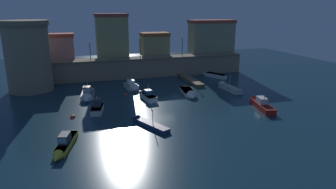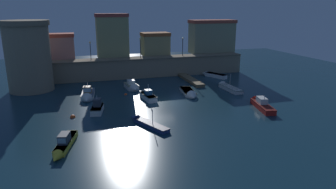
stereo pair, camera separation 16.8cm
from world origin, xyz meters
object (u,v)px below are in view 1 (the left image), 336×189
at_px(moored_boat_6, 147,95).
at_px(quay_lamp_1, 140,45).
at_px(moored_boat_2, 260,103).
at_px(moored_boat_7, 64,145).
at_px(quay_lamp_0, 90,48).
at_px(moored_boat_9, 190,94).
at_px(mooring_buoy_1, 73,117).
at_px(fortress_tower, 28,56).
at_px(moored_boat_5, 87,95).
at_px(moored_boat_1, 227,87).
at_px(moored_boat_8, 98,107).
at_px(mooring_buoy_0, 126,95).
at_px(moored_boat_4, 212,75).
at_px(moored_boat_3, 146,122).
at_px(quay_lamp_2, 182,44).
at_px(moored_boat_0, 132,87).

bearing_deg(moored_boat_6, quay_lamp_1, -15.70).
xyz_separation_m(moored_boat_2, moored_boat_7, (-26.58, -6.24, -0.02)).
bearing_deg(quay_lamp_0, moored_boat_9, -48.16).
distance_m(moored_boat_2, mooring_buoy_1, 25.92).
relative_size(fortress_tower, moored_boat_5, 1.78).
height_order(moored_boat_1, moored_boat_8, moored_boat_1).
height_order(quay_lamp_0, moored_boat_9, quay_lamp_0).
distance_m(moored_boat_2, moored_boat_9, 11.40).
relative_size(quay_lamp_0, mooring_buoy_0, 7.02).
bearing_deg(moored_boat_4, moored_boat_2, 147.35).
relative_size(fortress_tower, moored_boat_3, 1.73).
relative_size(quay_lamp_2, mooring_buoy_1, 5.60).
bearing_deg(moored_boat_4, mooring_buoy_1, 94.34).
bearing_deg(quay_lamp_2, moored_boat_4, -41.39).
bearing_deg(moored_boat_9, quay_lamp_1, -156.64).
height_order(quay_lamp_2, moored_boat_5, quay_lamp_2).
bearing_deg(moored_boat_4, moored_boat_6, 97.18).
bearing_deg(moored_boat_2, moored_boat_3, 108.31).
height_order(moored_boat_4, moored_boat_7, moored_boat_7).
distance_m(moored_boat_4, moored_boat_9, 14.97).
xyz_separation_m(moored_boat_2, moored_boat_4, (1.93, 20.16, -0.07)).
bearing_deg(quay_lamp_1, moored_boat_8, -117.33).
distance_m(moored_boat_6, moored_boat_7, 19.30).
height_order(moored_boat_1, moored_boat_2, moored_boat_1).
bearing_deg(moored_boat_9, moored_boat_2, 48.63).
bearing_deg(moored_boat_6, mooring_buoy_1, 110.06).
bearing_deg(quay_lamp_1, quay_lamp_0, 180.00).
height_order(quay_lamp_1, moored_boat_3, quay_lamp_1).
distance_m(moored_boat_0, moored_boat_6, 6.15).
distance_m(quay_lamp_2, mooring_buoy_0, 20.14).
xyz_separation_m(fortress_tower, moored_boat_8, (9.93, -14.63, -5.33)).
bearing_deg(quay_lamp_0, mooring_buoy_1, -100.06).
relative_size(quay_lamp_0, moored_boat_7, 0.52).
distance_m(quay_lamp_1, moored_boat_7, 34.61).
xyz_separation_m(moored_boat_1, moored_boat_7, (-26.77, -16.70, 0.13)).
relative_size(quay_lamp_2, moored_boat_8, 0.82).
bearing_deg(quay_lamp_2, mooring_buoy_0, -138.28).
xyz_separation_m(moored_boat_5, moored_boat_7, (-3.15, -17.82, -0.03)).
relative_size(quay_lamp_2, moored_boat_3, 0.56).
bearing_deg(quay_lamp_2, moored_boat_2, -82.73).
relative_size(moored_boat_3, moored_boat_9, 1.02).
relative_size(moored_boat_2, moored_boat_7, 1.11).
height_order(moored_boat_0, moored_boat_3, moored_boat_3).
relative_size(quay_lamp_1, moored_boat_0, 0.83).
height_order(quay_lamp_0, moored_boat_1, quay_lamp_0).
bearing_deg(moored_boat_2, mooring_buoy_1, 94.81).
relative_size(moored_boat_0, moored_boat_5, 0.71).
bearing_deg(moored_boat_5, quay_lamp_0, -179.86).
height_order(moored_boat_2, moored_boat_9, moored_boat_2).
distance_m(moored_boat_6, moored_boat_8, 8.79).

